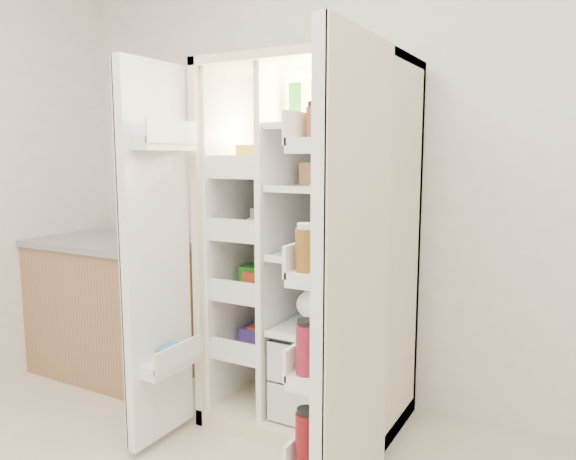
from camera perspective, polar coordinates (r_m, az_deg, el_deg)
The scene contains 5 objects.
wall_back at distance 2.97m, azimuth 9.08°, elevation 7.74°, with size 4.00×0.02×2.70m, color white.
refrigerator at distance 2.78m, azimuth 3.04°, elevation -4.76°, with size 0.92×0.70×1.80m.
freezer_door at distance 2.55m, azimuth -13.54°, elevation -2.75°, with size 0.15×0.40×1.72m.
fridge_door at distance 1.95m, azimuth 6.35°, elevation -6.33°, with size 0.17×0.58×1.72m.
kitchen_counter at distance 3.63m, azimuth -18.47°, elevation -7.40°, with size 1.16×0.62×0.84m.
Camera 1 is at (1.02, -0.79, 1.35)m, focal length 34.00 mm.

